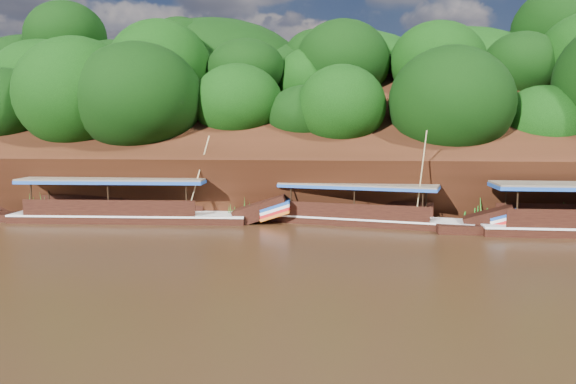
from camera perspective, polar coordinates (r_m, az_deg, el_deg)
name	(u,v)px	position (r m, az deg, el deg)	size (l,w,h in m)	color
ground	(352,257)	(24.49, 6.51, -6.62)	(160.00, 160.00, 0.00)	black
riverbank	(349,173)	(46.73, 6.23, 1.89)	(120.00, 30.06, 19.40)	black
boat_1	(382,216)	(32.72, 9.54, -2.43)	(13.83, 5.03, 5.89)	black
boat_2	(144,212)	(34.65, -14.45, -1.97)	(16.73, 3.20, 5.62)	black
reeds	(305,206)	(33.76, 1.75, -1.48)	(48.69, 2.07, 2.24)	#226B1A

